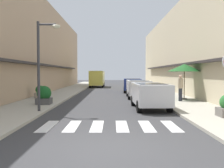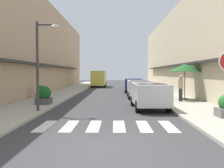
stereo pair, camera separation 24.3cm
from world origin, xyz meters
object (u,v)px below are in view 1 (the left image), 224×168
object	(u,v)px
planter_far	(40,92)
pedestrian_walking_near	(181,87)
parked_car_mid	(138,87)
parked_car_far	(132,84)
delivery_van	(97,77)
cafe_umbrella	(185,68)
street_lamp	(43,55)
parked_car_near	(150,93)
planter_midblock	(44,95)

from	to	relation	value
planter_far	pedestrian_walking_near	bearing A→B (deg)	-13.07
parked_car_mid	parked_car_far	xyz separation A→B (m)	(-0.00, 6.35, 0.00)
planter_far	delivery_van	bearing A→B (deg)	79.05
parked_car_far	pedestrian_walking_near	distance (m)	10.11
delivery_van	cafe_umbrella	distance (m)	20.34
delivery_van	planter_far	size ratio (longest dim) A/B	5.65
delivery_van	pedestrian_walking_near	size ratio (longest dim) A/B	3.00
delivery_van	cafe_umbrella	world-z (taller)	cafe_umbrella
delivery_van	pedestrian_walking_near	bearing A→B (deg)	-71.17
street_lamp	parked_car_near	bearing A→B (deg)	15.56
street_lamp	planter_far	xyz separation A→B (m)	(-2.13, 7.06, -2.37)
parked_car_near	delivery_van	distance (m)	23.73
parked_car_mid	pedestrian_walking_near	distance (m)	4.29
parked_car_mid	cafe_umbrella	world-z (taller)	cafe_umbrella
planter_far	street_lamp	bearing A→B (deg)	-73.19
delivery_van	planter_midblock	size ratio (longest dim) A/B	4.78
parked_car_near	street_lamp	size ratio (longest dim) A/B	0.96
delivery_van	pedestrian_walking_near	xyz separation A→B (m)	(6.91, -20.24, -0.32)
parked_car_near	parked_car_mid	size ratio (longest dim) A/B	1.03
parked_car_far	planter_midblock	distance (m)	13.19
parked_car_mid	cafe_umbrella	distance (m)	4.10
parked_car_near	pedestrian_walking_near	world-z (taller)	pedestrian_walking_near
planter_midblock	pedestrian_walking_near	world-z (taller)	pedestrian_walking_near
delivery_van	pedestrian_walking_near	distance (m)	21.39
cafe_umbrella	planter_far	size ratio (longest dim) A/B	2.70
planter_midblock	planter_far	world-z (taller)	planter_midblock
parked_car_far	planter_far	distance (m)	10.73
planter_midblock	cafe_umbrella	bearing A→B (deg)	18.24
parked_car_near	planter_far	bearing A→B (deg)	144.83
parked_car_near	street_lamp	world-z (taller)	street_lamp
delivery_van	planter_midblock	xyz separation A→B (m)	(-2.03, -22.02, -0.74)
parked_car_near	planter_far	world-z (taller)	parked_car_near
street_lamp	planter_far	bearing A→B (deg)	106.81
street_lamp	pedestrian_walking_near	bearing A→B (deg)	29.53
pedestrian_walking_near	parked_car_near	bearing A→B (deg)	-93.53
parked_car_far	pedestrian_walking_near	world-z (taller)	pedestrian_walking_near
delivery_van	street_lamp	size ratio (longest dim) A/B	1.20
street_lamp	cafe_umbrella	size ratio (longest dim) A/B	1.74
parked_car_near	pedestrian_walking_near	distance (m)	4.02
delivery_van	street_lamp	xyz separation A→B (m)	(-1.32, -24.90, 1.53)
pedestrian_walking_near	cafe_umbrella	bearing A→B (deg)	101.25
parked_car_mid	planter_midblock	bearing A→B (deg)	-140.77
parked_car_far	delivery_van	xyz separation A→B (m)	(-4.34, 10.47, 0.48)
planter_midblock	pedestrian_walking_near	xyz separation A→B (m)	(8.94, 1.77, 0.42)
street_lamp	planter_midblock	distance (m)	3.75
parked_car_far	planter_far	bearing A→B (deg)	-136.59
parked_car_near	parked_car_far	distance (m)	12.86
street_lamp	cafe_umbrella	bearing A→B (deg)	34.28
parked_car_near	planter_far	distance (m)	9.54
street_lamp	planter_far	world-z (taller)	street_lamp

